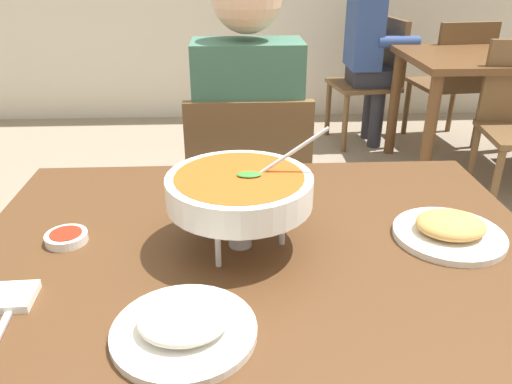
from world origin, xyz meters
The scene contains 13 objects.
dining_table_main centered at (0.00, 0.00, 0.65)m, with size 1.23×0.89×0.76m.
chair_diner_main centered at (0.00, 0.73, 0.51)m, with size 0.44×0.44×0.90m.
diner_main centered at (0.00, 0.76, 0.75)m, with size 0.40×0.45×1.31m.
curry_bowl centered at (-0.04, -0.01, 0.89)m, with size 0.33×0.30×0.26m.
rice_plate centered at (-0.14, -0.28, 0.78)m, with size 0.24×0.24×0.06m.
appetizer_plate centered at (0.42, 0.00, 0.78)m, with size 0.24×0.24×0.06m.
sauce_dish centered at (-0.42, 0.02, 0.77)m, with size 0.09×0.09×0.02m.
napkin_folded centered at (-0.48, -0.18, 0.77)m, with size 0.12×0.08×0.02m, color white.
spoon_utensil centered at (-0.45, -0.23, 0.76)m, with size 0.01×0.17×0.01m, color silver.
dining_table_far centered at (1.52, 2.13, 0.62)m, with size 1.00×0.80×0.76m.
chair_bg_middle centered at (1.01, 2.73, 0.51)m, with size 0.50×0.50×0.90m.
chair_bg_right centered at (1.54, 2.62, 0.51)m, with size 0.49×0.49×0.90m.
patron_bg_middle centered at (0.92, 2.70, 0.75)m, with size 0.45×0.40×1.31m.
Camera 1 is at (-0.05, -0.94, 1.33)m, focal length 35.58 mm.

